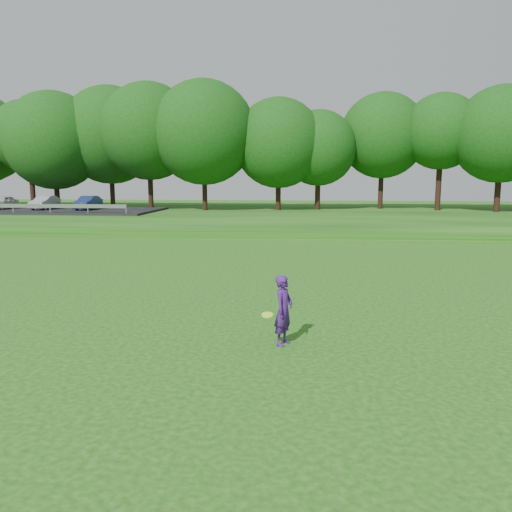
# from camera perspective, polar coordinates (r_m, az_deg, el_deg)

# --- Properties ---
(ground) EXTENTS (140.00, 140.00, 0.00)m
(ground) POSITION_cam_1_polar(r_m,az_deg,el_deg) (10.11, -1.21, -11.80)
(ground) COLOR #16470D
(ground) RESTS_ON ground
(berm) EXTENTS (130.00, 30.00, 0.60)m
(berm) POSITION_cam_1_polar(r_m,az_deg,el_deg) (43.52, 4.23, 4.61)
(berm) COLOR #16470D
(berm) RESTS_ON ground
(walking_path) EXTENTS (130.00, 1.60, 0.04)m
(walking_path) POSITION_cam_1_polar(r_m,az_deg,el_deg) (29.62, 3.48, 2.04)
(walking_path) COLOR gray
(walking_path) RESTS_ON ground
(treeline) EXTENTS (104.00, 7.00, 15.00)m
(treeline) POSITION_cam_1_polar(r_m,az_deg,el_deg) (47.61, 4.48, 14.38)
(treeline) COLOR #10410F
(treeline) RESTS_ON berm
(parking_lot) EXTENTS (24.00, 9.00, 1.38)m
(parking_lot) POSITION_cam_1_polar(r_m,az_deg,el_deg) (49.39, -25.56, 5.08)
(parking_lot) COLOR black
(parking_lot) RESTS_ON berm
(woman) EXTENTS (0.72, 0.85, 1.53)m
(woman) POSITION_cam_1_polar(r_m,az_deg,el_deg) (10.79, 3.17, -6.21)
(woman) COLOR #441A75
(woman) RESTS_ON ground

